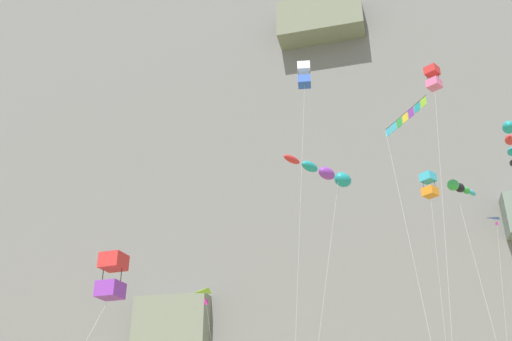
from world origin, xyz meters
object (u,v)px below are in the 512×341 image
Objects in this scene: kite_windsock_front_field at (510,139)px; kite_box_far_left at (112,276)px; kite_windsock_far_right at (459,188)px; kite_banner_mid_right at (406,124)px; kite_box_mid_center at (433,78)px; kite_windsock_upper_right at (328,174)px; kite_delta_low_center at (500,235)px; kite_box_mid_left at (429,185)px; kite_box_high_right at (304,75)px; kite_delta_upper_left at (212,302)px.

kite_box_far_left is (-21.86, -15.70, -12.70)m from kite_windsock_front_field.
kite_windsock_front_field is at bearing -31.98° from kite_windsock_far_right.
kite_banner_mid_right reaches higher than kite_box_far_left.
kite_box_mid_center is 1.41× the size of kite_windsock_upper_right.
kite_delta_low_center is at bearing 47.64° from kite_box_far_left.
kite_box_mid_left is at bearing 93.06° from kite_box_mid_center.
kite_box_mid_left is (16.34, 22.32, 12.58)m from kite_box_far_left.
kite_box_high_right is 10.94m from kite_box_mid_center.
kite_delta_upper_left is at bearing 98.57° from kite_box_far_left.
kite_box_mid_center is at bearing 39.92° from kite_banner_mid_right.
kite_windsock_upper_right is 6.01m from kite_banner_mid_right.
kite_windsock_far_right is 8.97m from kite_banner_mid_right.
kite_windsock_upper_right is (1.94, -4.20, -11.29)m from kite_box_high_right.
kite_box_mid_center reaches higher than kite_delta_upper_left.
kite_windsock_far_right is at bearing 15.62° from kite_box_high_right.
kite_box_mid_center is (16.89, 11.97, 16.34)m from kite_box_far_left.
kite_box_mid_left is (9.15, 7.36, -7.85)m from kite_box_high_right.
kite_banner_mid_right is at bearing -8.50° from kite_windsock_upper_right.
kite_windsock_upper_right is (-9.01, -7.26, -1.13)m from kite_windsock_far_right.
kite_box_mid_center is 11.03m from kite_box_mid_left.
kite_delta_low_center is (21.31, 23.37, 8.05)m from kite_box_far_left.
kite_windsock_front_field is at bearing -20.35° from kite_delta_upper_left.
kite_windsock_front_field is 0.73× the size of kite_box_high_right.
kite_box_mid_center is at bearing -143.03° from kite_windsock_front_field.
kite_banner_mid_right is (7.30, -5.00, -8.70)m from kite_box_high_right.
kite_box_mid_left reaches higher than kite_windsock_front_field.
kite_delta_low_center is at bearing 68.84° from kite_box_mid_center.
kite_windsock_upper_right is (-12.73, -4.94, -3.57)m from kite_windsock_front_field.
kite_delta_low_center is at bearing -4.20° from kite_delta_upper_left.
kite_banner_mid_right is (-3.64, -8.06, 1.47)m from kite_windsock_far_right.
kite_box_mid_center is 5.57m from kite_banner_mid_right.
kite_box_high_right is (7.19, 14.96, 20.43)m from kite_box_far_left.
kite_box_high_right is 12.20m from kite_windsock_upper_right.
kite_windsock_front_field is 7.20m from kite_box_mid_center.
kite_banner_mid_right is (-2.40, -2.00, -4.61)m from kite_box_mid_center.
kite_box_high_right is 1.54× the size of kite_windsock_far_right.
kite_delta_low_center is at bearing 30.79° from kite_box_high_right.
kite_box_high_right reaches higher than kite_windsock_upper_right.
kite_banner_mid_right is at bearing -140.08° from kite_box_mid_center.
kite_windsock_front_field is 1.13× the size of kite_windsock_far_right.
kite_windsock_far_right is at bearing 44.81° from kite_box_far_left.
kite_windsock_upper_right is at bearing 171.50° from kite_banner_mid_right.
kite_box_high_right is at bearing -149.21° from kite_delta_low_center.
kite_windsock_far_right is at bearing 65.67° from kite_banner_mid_right.
kite_delta_low_center is at bearing 59.38° from kite_windsock_far_right.
kite_banner_mid_right reaches higher than kite_windsock_upper_right.
kite_box_mid_center is at bearing -32.63° from kite_delta_upper_left.
kite_windsock_far_right is at bearing 38.85° from kite_windsock_upper_right.
kite_box_mid_center is at bearing -17.15° from kite_box_high_right.
kite_box_high_right is 21.98m from kite_delta_upper_left.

